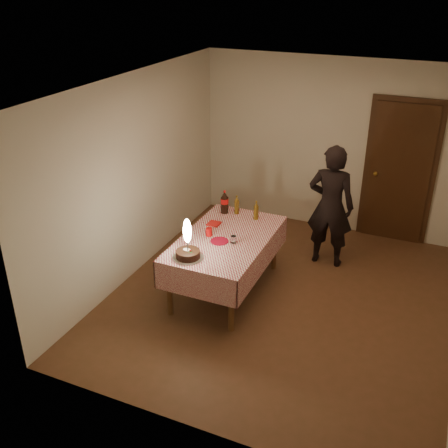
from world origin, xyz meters
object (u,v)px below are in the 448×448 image
(clear_cup, at_px, (233,239))
(cola_bottle, at_px, (225,202))
(photographer, at_px, (331,206))
(red_plate, at_px, (219,241))
(red_cup, at_px, (209,232))
(birthday_cake, at_px, (188,248))
(dining_table, at_px, (226,245))
(amber_bottle_right, at_px, (256,211))
(amber_bottle_left, at_px, (237,205))

(clear_cup, height_order, cola_bottle, cola_bottle)
(photographer, bearing_deg, red_plate, -127.57)
(red_cup, bearing_deg, birthday_cake, -88.78)
(red_plate, bearing_deg, cola_bottle, 109.29)
(clear_cup, height_order, photographer, photographer)
(birthday_cake, relative_size, clear_cup, 5.37)
(red_cup, bearing_deg, red_plate, -26.18)
(dining_table, relative_size, photographer, 1.02)
(dining_table, xyz_separation_m, amber_bottle_right, (0.16, 0.63, 0.22))
(birthday_cake, relative_size, photographer, 0.29)
(dining_table, xyz_separation_m, red_plate, (-0.03, -0.13, 0.10))
(birthday_cake, bearing_deg, amber_bottle_left, 87.71)
(red_plate, distance_m, amber_bottle_left, 0.83)
(dining_table, xyz_separation_m, photographer, (1.00, 1.20, 0.20))
(amber_bottle_right, bearing_deg, photographer, 34.32)
(red_plate, height_order, clear_cup, clear_cup)
(red_plate, relative_size, amber_bottle_right, 0.86)
(amber_bottle_right, bearing_deg, dining_table, -103.91)
(red_plate, xyz_separation_m, clear_cup, (0.17, 0.03, 0.04))
(red_cup, distance_m, clear_cup, 0.35)
(red_plate, distance_m, amber_bottle_right, 0.78)
(birthday_cake, height_order, cola_bottle, birthday_cake)
(amber_bottle_right, bearing_deg, amber_bottle_left, 168.02)
(clear_cup, bearing_deg, red_plate, -168.34)
(red_plate, bearing_deg, dining_table, 78.42)
(clear_cup, relative_size, amber_bottle_left, 0.35)
(amber_bottle_left, height_order, amber_bottle_right, same)
(dining_table, xyz_separation_m, cola_bottle, (-0.30, 0.65, 0.25))
(birthday_cake, xyz_separation_m, photographer, (1.19, 1.83, -0.02))
(dining_table, distance_m, photographer, 1.58)
(dining_table, xyz_separation_m, red_cup, (-0.21, -0.04, 0.15))
(cola_bottle, bearing_deg, amber_bottle_left, 16.27)
(photographer, bearing_deg, clear_cup, -123.47)
(birthday_cake, xyz_separation_m, red_plate, (0.17, 0.50, -0.12))
(red_cup, height_order, clear_cup, red_cup)
(photographer, bearing_deg, dining_table, -129.64)
(red_cup, xyz_separation_m, amber_bottle_left, (0.06, 0.73, 0.07))
(amber_bottle_right, bearing_deg, red_cup, -118.44)
(red_cup, relative_size, cola_bottle, 0.31)
(clear_cup, bearing_deg, amber_bottle_right, 88.79)
(amber_bottle_right, bearing_deg, birthday_cake, -105.56)
(red_cup, relative_size, amber_bottle_left, 0.39)
(red_plate, bearing_deg, clear_cup, 11.66)
(cola_bottle, height_order, photographer, photographer)
(red_plate, height_order, photographer, photographer)
(dining_table, xyz_separation_m, clear_cup, (0.14, -0.09, 0.15))
(dining_table, height_order, photographer, photographer)
(amber_bottle_left, bearing_deg, amber_bottle_right, -11.98)
(red_cup, xyz_separation_m, amber_bottle_right, (0.36, 0.67, 0.07))
(birthday_cake, xyz_separation_m, clear_cup, (0.33, 0.53, -0.07))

